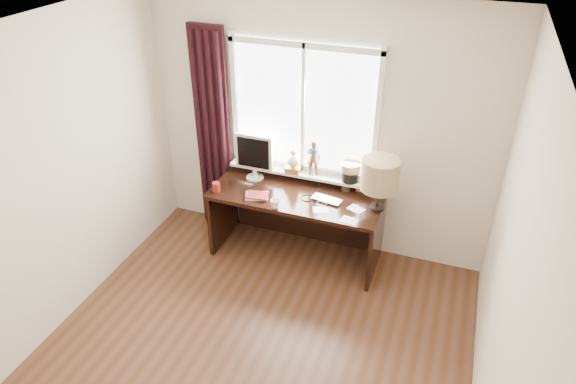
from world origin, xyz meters
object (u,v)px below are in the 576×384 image
at_px(laptop, 327,200).
at_px(mug, 275,203).
at_px(table_lamp, 380,175).
at_px(desk, 299,210).
at_px(monitor, 254,154).
at_px(red_cup, 216,187).

height_order(laptop, mug, mug).
bearing_deg(mug, table_lamp, 18.62).
distance_m(desk, monitor, 0.73).
relative_size(mug, red_cup, 0.92).
xyz_separation_m(red_cup, desk, (0.76, 0.32, -0.29)).
bearing_deg(red_cup, mug, -6.67).
xyz_separation_m(desk, table_lamp, (0.80, -0.09, 0.61)).
relative_size(monitor, table_lamp, 0.94).
bearing_deg(mug, monitor, 131.60).
height_order(mug, red_cup, red_cup).
relative_size(mug, desk, 0.05).
bearing_deg(monitor, table_lamp, -6.32).
xyz_separation_m(mug, desk, (0.11, 0.40, -0.29)).
bearing_deg(laptop, red_cup, -159.06).
distance_m(monitor, table_lamp, 1.32).
distance_m(laptop, table_lamp, 0.60).
bearing_deg(table_lamp, laptop, -177.25).
height_order(laptop, table_lamp, table_lamp).
distance_m(mug, table_lamp, 1.01).
xyz_separation_m(monitor, table_lamp, (1.31, -0.14, 0.09)).
xyz_separation_m(laptop, monitor, (-0.83, 0.17, 0.27)).
distance_m(desk, table_lamp, 1.01).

